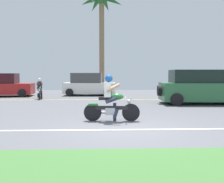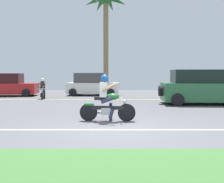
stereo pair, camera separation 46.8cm
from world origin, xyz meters
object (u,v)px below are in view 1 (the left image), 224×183
(motorcyclist_distant, at_px, (40,90))
(suv_nearby, at_px, (202,87))
(parked_car_0, at_px, (3,86))
(parked_car_1, at_px, (89,85))
(palm_tree_0, at_px, (101,8))
(motorcyclist, at_px, (111,102))

(motorcyclist_distant, bearing_deg, suv_nearby, -17.37)
(parked_car_0, relative_size, motorcyclist_distant, 2.67)
(parked_car_1, relative_size, palm_tree_0, 0.45)
(suv_nearby, relative_size, motorcyclist_distant, 2.97)
(parked_car_0, distance_m, motorcyclist_distant, 3.79)
(palm_tree_0, bearing_deg, parked_car_1, -108.00)
(suv_nearby, xyz_separation_m, palm_tree_0, (-5.50, 8.68, 6.41))
(parked_car_1, bearing_deg, motorcyclist, -82.80)
(suv_nearby, distance_m, parked_car_1, 8.63)
(suv_nearby, relative_size, palm_tree_0, 0.53)
(parked_car_0, bearing_deg, motorcyclist_distant, -32.72)
(motorcyclist, distance_m, parked_car_1, 10.71)
(palm_tree_0, xyz_separation_m, motorcyclist_distant, (-4.01, -5.70, -6.74))
(suv_nearby, height_order, parked_car_1, suv_nearby)
(suv_nearby, height_order, motorcyclist_distant, suv_nearby)
(parked_car_0, height_order, palm_tree_0, palm_tree_0)
(suv_nearby, relative_size, parked_car_0, 1.11)
(suv_nearby, bearing_deg, parked_car_0, 158.42)
(motorcyclist_distant, bearing_deg, parked_car_1, 42.04)
(motorcyclist_distant, bearing_deg, motorcyclist, -60.86)
(parked_car_1, distance_m, motorcyclist_distant, 4.11)
(motorcyclist, xyz_separation_m, palm_tree_0, (-0.38, 13.58, 6.63))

